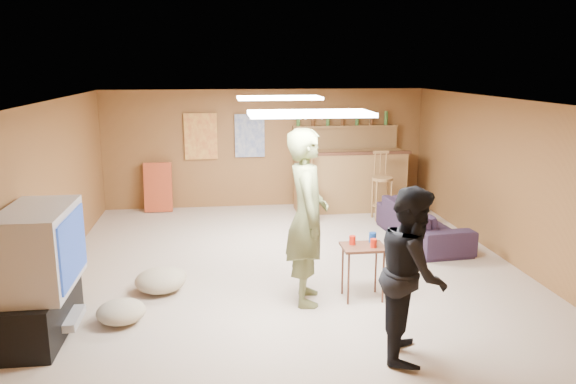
{
  "coord_description": "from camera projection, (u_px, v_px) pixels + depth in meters",
  "views": [
    {
      "loc": [
        -0.92,
        -6.95,
        2.64
      ],
      "look_at": [
        0.0,
        0.2,
        1.0
      ],
      "focal_mm": 35.0,
      "sensor_mm": 36.0,
      "label": 1
    }
  ],
  "objects": [
    {
      "name": "ground",
      "position": [
        290.0,
        269.0,
        7.42
      ],
      "size": [
        7.0,
        7.0,
        0.0
      ],
      "primitive_type": "plane",
      "color": "tan",
      "rests_on": "ground"
    },
    {
      "name": "ceiling",
      "position": [
        290.0,
        101.0,
        6.93
      ],
      "size": [
        6.0,
        7.0,
        0.02
      ],
      "primitive_type": "cube",
      "color": "silver",
      "rests_on": "ground"
    },
    {
      "name": "wall_back",
      "position": [
        266.0,
        148.0,
        10.56
      ],
      "size": [
        6.0,
        0.02,
        2.2
      ],
      "primitive_type": "cube",
      "color": "brown",
      "rests_on": "ground"
    },
    {
      "name": "wall_front",
      "position": [
        358.0,
        298.0,
        3.79
      ],
      "size": [
        6.0,
        0.02,
        2.2
      ],
      "primitive_type": "cube",
      "color": "brown",
      "rests_on": "ground"
    },
    {
      "name": "wall_left",
      "position": [
        45.0,
        195.0,
        6.8
      ],
      "size": [
        0.02,
        7.0,
        2.2
      ],
      "primitive_type": "cube",
      "color": "brown",
      "rests_on": "ground"
    },
    {
      "name": "wall_right",
      "position": [
        511.0,
        182.0,
        7.55
      ],
      "size": [
        0.02,
        7.0,
        2.2
      ],
      "primitive_type": "cube",
      "color": "brown",
      "rests_on": "ground"
    },
    {
      "name": "tv_stand",
      "position": [
        39.0,
        311.0,
        5.57
      ],
      "size": [
        0.55,
        1.3,
        0.5
      ],
      "primitive_type": "cube",
      "color": "black",
      "rests_on": "ground"
    },
    {
      "name": "dvd_box",
      "position": [
        63.0,
        319.0,
        5.62
      ],
      "size": [
        0.35,
        0.5,
        0.08
      ],
      "primitive_type": "cube",
      "color": "#B2B2B7",
      "rests_on": "tv_stand"
    },
    {
      "name": "tv_body",
      "position": [
        40.0,
        248.0,
        5.44
      ],
      "size": [
        0.6,
        1.1,
        0.8
      ],
      "primitive_type": "cube",
      "color": "#B2B2B7",
      "rests_on": "tv_stand"
    },
    {
      "name": "tv_screen",
      "position": [
        73.0,
        247.0,
        5.47
      ],
      "size": [
        0.02,
        0.95,
        0.65
      ],
      "primitive_type": "cube",
      "color": "navy",
      "rests_on": "tv_body"
    },
    {
      "name": "bar_counter",
      "position": [
        350.0,
        181.0,
        10.33
      ],
      "size": [
        2.0,
        0.6,
        1.1
      ],
      "primitive_type": "cube",
      "color": "brown",
      "rests_on": "ground"
    },
    {
      "name": "bar_lip",
      "position": [
        354.0,
        153.0,
        9.97
      ],
      "size": [
        2.1,
        0.12,
        0.05
      ],
      "primitive_type": "cube",
      "color": "#462416",
      "rests_on": "bar_counter"
    },
    {
      "name": "bar_shelf",
      "position": [
        345.0,
        127.0,
        10.56
      ],
      "size": [
        2.0,
        0.18,
        0.05
      ],
      "primitive_type": "cube",
      "color": "brown",
      "rests_on": "bar_backing"
    },
    {
      "name": "bar_backing",
      "position": [
        345.0,
        142.0,
        10.64
      ],
      "size": [
        2.0,
        0.14,
        0.6
      ],
      "primitive_type": "cube",
      "color": "brown",
      "rests_on": "bar_counter"
    },
    {
      "name": "poster_left",
      "position": [
        201.0,
        136.0,
        10.31
      ],
      "size": [
        0.6,
        0.03,
        0.85
      ],
      "primitive_type": "cube",
      "color": "#BF3F26",
      "rests_on": "wall_back"
    },
    {
      "name": "poster_right",
      "position": [
        250.0,
        136.0,
        10.43
      ],
      "size": [
        0.55,
        0.03,
        0.8
      ],
      "primitive_type": "cube",
      "color": "#334C99",
      "rests_on": "wall_back"
    },
    {
      "name": "folding_chair_stack",
      "position": [
        158.0,
        187.0,
        10.26
      ],
      "size": [
        0.5,
        0.26,
        0.91
      ],
      "primitive_type": "cube",
      "rotation": [
        -0.14,
        0.0,
        0.0
      ],
      "color": "#B84222",
      "rests_on": "ground"
    },
    {
      "name": "ceiling_panel_front",
      "position": [
        310.0,
        114.0,
        5.48
      ],
      "size": [
        1.2,
        0.6,
        0.04
      ],
      "primitive_type": "cube",
      "color": "white",
      "rests_on": "ceiling"
    },
    {
      "name": "ceiling_panel_back",
      "position": [
        279.0,
        98.0,
        8.1
      ],
      "size": [
        1.2,
        0.6,
        0.04
      ],
      "primitive_type": "cube",
      "color": "white",
      "rests_on": "ceiling"
    },
    {
      "name": "person_olive",
      "position": [
        307.0,
        217.0,
        6.21
      ],
      "size": [
        0.54,
        0.76,
        1.98
      ],
      "primitive_type": "imported",
      "rotation": [
        0.0,
        0.0,
        1.48
      ],
      "color": "#5F643A",
      "rests_on": "ground"
    },
    {
      "name": "person_black",
      "position": [
        412.0,
        273.0,
        5.08
      ],
      "size": [
        0.8,
        0.92,
        1.6
      ],
      "primitive_type": "imported",
      "rotation": [
        0.0,
        0.0,
        1.28
      ],
      "color": "black",
      "rests_on": "ground"
    },
    {
      "name": "sofa",
      "position": [
        422.0,
        222.0,
        8.57
      ],
      "size": [
        0.91,
        2.0,
        0.57
      ],
      "primitive_type": "imported",
      "rotation": [
        0.0,
        0.0,
        1.65
      ],
      "color": "black",
      "rests_on": "ground"
    },
    {
      "name": "tray_table",
      "position": [
        363.0,
        272.0,
        6.42
      ],
      "size": [
        0.49,
        0.39,
        0.63
      ],
      "primitive_type": "cube",
      "rotation": [
        0.0,
        0.0,
        -0.0
      ],
      "color": "#462416",
      "rests_on": "ground"
    },
    {
      "name": "cup_red_near",
      "position": [
        352.0,
        240.0,
        6.4
      ],
      "size": [
        0.09,
        0.09,
        0.1
      ],
      "primitive_type": "cylinder",
      "rotation": [
        0.0,
        0.0,
        0.19
      ],
      "color": "red",
      "rests_on": "tray_table"
    },
    {
      "name": "cup_red_far",
      "position": [
        374.0,
        243.0,
        6.29
      ],
      "size": [
        0.07,
        0.07,
        0.1
      ],
      "primitive_type": "cylinder",
      "rotation": [
        0.0,
        0.0,
        0.0
      ],
      "color": "red",
      "rests_on": "tray_table"
    },
    {
      "name": "cup_blue",
      "position": [
        373.0,
        237.0,
        6.47
      ],
      "size": [
        0.1,
        0.1,
        0.12
      ],
      "primitive_type": "cylinder",
      "rotation": [
        0.0,
        0.0,
        -0.16
      ],
      "color": "navy",
      "rests_on": "tray_table"
    },
    {
      "name": "bar_stool_left",
      "position": [
        307.0,
        188.0,
        9.57
      ],
      "size": [
        0.49,
        0.49,
        1.16
      ],
      "primitive_type": null,
      "rotation": [
        0.0,
        0.0,
        0.42
      ],
      "color": "brown",
      "rests_on": "ground"
    },
    {
      "name": "bar_stool_right",
      "position": [
        382.0,
        182.0,
        9.68
      ],
      "size": [
        0.52,
        0.52,
        1.32
      ],
      "primitive_type": null,
      "rotation": [
        0.0,
        0.0,
        0.31
      ],
      "color": "brown",
      "rests_on": "ground"
    },
    {
      "name": "cushion_near_tv",
      "position": [
        160.0,
        280.0,
        6.67
      ],
      "size": [
        0.63,
        0.63,
        0.27
      ],
      "primitive_type": "ellipsoid",
      "rotation": [
        0.0,
        0.0,
        -0.05
      ],
      "color": "tan",
      "rests_on": "ground"
    },
    {
      "name": "cushion_mid",
      "position": [
        170.0,
        276.0,
        6.9
      ],
      "size": [
        0.44,
        0.44,
        0.19
      ],
      "primitive_type": "ellipsoid",
      "rotation": [
        0.0,
        0.0,
        0.06
      ],
      "color": "tan",
      "rests_on": "ground"
    },
    {
      "name": "cushion_far",
      "position": [
        121.0,
        312.0,
        5.87
      ],
      "size": [
        0.63,
        0.63,
        0.23
      ],
      "primitive_type": "ellipsoid",
      "rotation": [
        0.0,
        0.0,
        -0.29
      ],
      "color": "tan",
      "rests_on": "ground"
    },
    {
      "name": "bottle_row",
      "position": [
        343.0,
        118.0,
        10.5
      ],
      "size": [
        1.76,
        0.08,
        0.26
      ],
      "primitive_type": null,
      "color": "#3F7233",
      "rests_on": "bar_shelf"
    }
  ]
}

